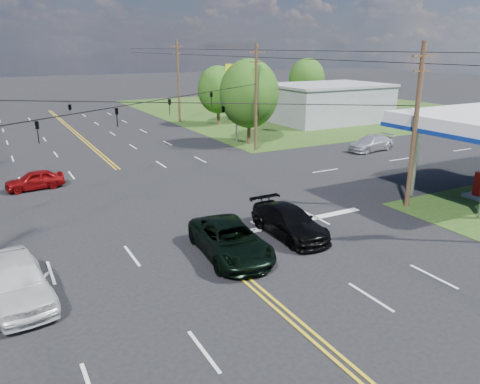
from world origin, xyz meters
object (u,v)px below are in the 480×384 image
pole_se (415,125)px  suv_black (289,222)px  pole_ne (256,97)px  tree_far_r (307,79)px  retail_ne (327,104)px  tree_right_b (218,90)px  pickup_white (17,280)px  tree_right_a (249,94)px  pickup_dkgreen (230,240)px  pole_right_far (178,81)px

pole_se → suv_black: bearing=-177.5°
pole_ne → tree_far_r: pole_ne is taller
retail_ne → pole_se: pole_se is taller
pole_ne → suv_black: (-8.77, -18.39, -4.17)m
pole_ne → tree_right_b: size_ratio=1.34×
pole_ne → pickup_white: pole_ne is taller
pole_se → tree_right_b: 33.19m
tree_far_r → pickup_white: bearing=-136.7°
pole_ne → tree_far_r: 29.70m
pole_ne → tree_right_a: 3.16m
tree_right_a → retail_ne: bearing=26.6°
tree_right_a → pickup_dkgreen: size_ratio=1.46×
suv_black → tree_right_b: bearing=69.6°
tree_right_a → suv_black: (-9.77, -21.39, -4.12)m
pole_ne → tree_right_a: size_ratio=1.16×
pole_ne → pickup_white: size_ratio=1.85×
pickup_dkgreen → pole_se: bearing=10.8°
tree_right_b → tree_far_r: tree_far_r is taller
retail_ne → pole_se: size_ratio=1.47×
pole_ne → tree_right_b: 15.42m
pole_right_far → suv_black: 38.66m
pole_se → suv_black: (-8.77, -0.39, -4.17)m
pickup_white → pickup_dkgreen: bearing=-6.9°
pickup_dkgreen → pickup_white: 8.83m
pickup_dkgreen → suv_black: size_ratio=1.09×
retail_ne → tree_right_a: tree_right_a is taller
pole_right_far → tree_right_b: bearing=-48.8°
tree_right_b → pickup_white: size_ratio=1.38×
retail_ne → tree_far_r: tree_far_r is taller
pole_ne → pole_right_far: 19.00m
pole_se → tree_far_r: pole_se is taller
tree_right_b → pole_se: bearing=-96.1°
pickup_dkgreen → retail_ne: bearing=51.3°
pole_se → tree_far_r: size_ratio=1.25×
pickup_dkgreen → pickup_white: (-8.82, 0.20, 0.10)m
retail_ne → tree_far_r: (4.00, 10.00, 2.34)m
pole_se → suv_black: size_ratio=1.85×
retail_ne → tree_right_a: size_ratio=1.71×
retail_ne → pickup_dkgreen: size_ratio=2.50×
tree_right_a → pole_ne: bearing=-108.4°
tree_far_r → tree_right_a: bearing=-138.0°
tree_right_a → tree_right_b: bearing=78.2°
pole_right_far → pickup_dkgreen: pole_right_far is taller
tree_right_a → pickup_dkgreen: tree_right_a is taller
pole_ne → pickup_dkgreen: bearing=-123.2°
tree_right_b → suv_black: tree_right_b is taller
retail_ne → tree_right_b: size_ratio=1.98×
pole_right_far → pickup_white: 43.71m
pole_ne → pickup_white: (-21.32, -18.92, -4.04)m
pole_right_far → pickup_dkgreen: size_ratio=1.79×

